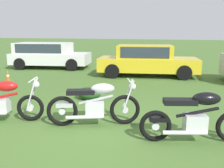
{
  "coord_description": "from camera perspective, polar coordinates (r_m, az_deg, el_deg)",
  "views": [
    {
      "loc": [
        2.06,
        -4.65,
        2.05
      ],
      "look_at": [
        -0.25,
        2.17,
        0.51
      ],
      "focal_mm": 39.63,
      "sensor_mm": 36.0,
      "label": 1
    }
  ],
  "objects": [
    {
      "name": "ground_plane",
      "position": [
        5.49,
        -4.91,
        -9.91
      ],
      "size": [
        120.0,
        120.0,
        0.0
      ],
      "primitive_type": "plane",
      "color": "#476B2D"
    },
    {
      "name": "motorcycle_red",
      "position": [
        6.23,
        -24.46,
        -3.61
      ],
      "size": [
        1.94,
        0.99,
        1.02
      ],
      "rotation": [
        0.0,
        0.0,
        0.36
      ],
      "color": "black",
      "rests_on": "ground"
    },
    {
      "name": "motorcycle_silver",
      "position": [
        5.46,
        -3.99,
        -4.65
      ],
      "size": [
        1.93,
        1.06,
        1.02
      ],
      "rotation": [
        0.0,
        0.0,
        0.4
      ],
      "color": "black",
      "rests_on": "ground"
    },
    {
      "name": "motorcycle_black",
      "position": [
        4.88,
        18.75,
        -7.26
      ],
      "size": [
        1.97,
        0.92,
        1.02
      ],
      "rotation": [
        0.0,
        0.0,
        0.3
      ],
      "color": "black",
      "rests_on": "ground"
    },
    {
      "name": "car_white",
      "position": [
        14.5,
        -14.68,
        6.87
      ],
      "size": [
        4.56,
        2.65,
        1.43
      ],
      "rotation": [
        0.0,
        0.0,
        0.21
      ],
      "color": "silver",
      "rests_on": "ground"
    },
    {
      "name": "car_yellow",
      "position": [
        11.59,
        7.95,
        5.75
      ],
      "size": [
        4.73,
        2.51,
        1.43
      ],
      "rotation": [
        0.0,
        0.0,
        0.19
      ],
      "color": "gold",
      "rests_on": "ground"
    },
    {
      "name": "traffic_cone",
      "position": [
        10.65,
        -22.9,
        1.51
      ],
      "size": [
        0.25,
        0.25,
        0.59
      ],
      "color": "#EA590F",
      "rests_on": "ground"
    },
    {
      "name": "shrub_low",
      "position": [
        7.63,
        -5.28,
        -2.11
      ],
      "size": [
        0.74,
        0.63,
        0.37
      ],
      "color": "#234D1E",
      "rests_on": "ground"
    }
  ]
}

